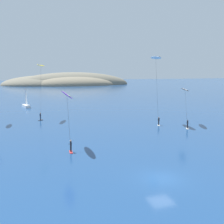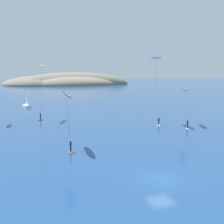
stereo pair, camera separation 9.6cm
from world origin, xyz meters
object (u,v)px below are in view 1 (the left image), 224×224
Objects in this scene: kitesurfer_purple at (67,98)px; sailboat_near at (26,105)px; kitesurfer_white at (156,62)px; kitesurfer_black at (185,92)px; kitesurfer_yellow at (41,70)px.

sailboat_near is at bearing 95.09° from kitesurfer_purple.
kitesurfer_white is at bearing -54.93° from sailboat_near.
kitesurfer_white is at bearing 144.03° from kitesurfer_black.
kitesurfer_black is 27.16m from kitesurfer_purple.
kitesurfer_yellow is (-26.78, 16.21, 4.43)m from kitesurfer_black.
kitesurfer_white is (-4.86, 3.53, 6.03)m from kitesurfer_black.
kitesurfer_white reaches higher than kitesurfer_yellow.
kitesurfer_white reaches higher than kitesurfer_purple.
kitesurfer_black is at bearing -52.65° from sailboat_near.
sailboat_near is 49.15m from kitesurfer_purple.
sailboat_near is 25.17m from kitesurfer_yellow.
kitesurfer_white is (20.55, 13.09, 5.48)m from kitesurfer_purple.
sailboat_near is at bearing 127.35° from kitesurfer_black.
kitesurfer_yellow reaches higher than sailboat_near.
sailboat_near is 49.37m from kitesurfer_black.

